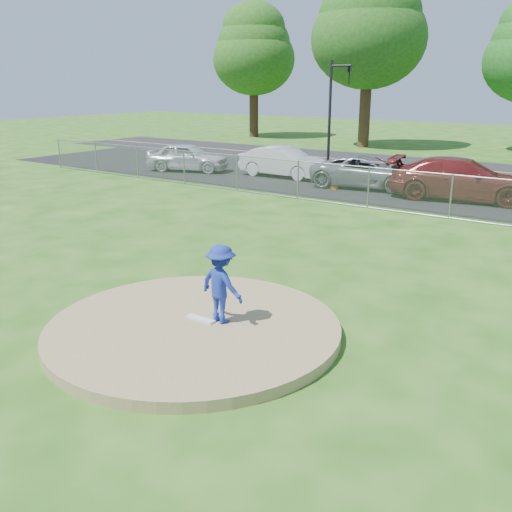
% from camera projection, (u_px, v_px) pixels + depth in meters
% --- Properties ---
extents(ground, '(120.00, 120.00, 0.00)m').
position_uv_depth(ground, '(398.00, 226.00, 18.37)').
color(ground, '#235111').
rests_on(ground, ground).
extents(pitchers_mound, '(5.40, 5.40, 0.20)m').
position_uv_depth(pitchers_mound, '(194.00, 328.00, 10.51)').
color(pitchers_mound, '#917B4F').
rests_on(pitchers_mound, ground).
extents(pitching_rubber, '(0.60, 0.15, 0.04)m').
position_uv_depth(pitching_rubber, '(201.00, 319.00, 10.63)').
color(pitching_rubber, white).
rests_on(pitching_rubber, pitchers_mound).
extents(chain_link_fence, '(40.00, 0.06, 1.50)m').
position_uv_depth(chain_link_fence, '(422.00, 194.00, 19.71)').
color(chain_link_fence, gray).
rests_on(chain_link_fence, ground).
extents(parking_lot, '(50.00, 8.00, 0.01)m').
position_uv_depth(parking_lot, '(458.00, 195.00, 23.45)').
color(parking_lot, black).
rests_on(parking_lot, ground).
extents(street, '(60.00, 7.00, 0.01)m').
position_uv_depth(street, '(501.00, 172.00, 29.32)').
color(street, black).
rests_on(street, ground).
extents(tree_far_left, '(6.72, 6.72, 10.74)m').
position_uv_depth(tree_far_left, '(254.00, 49.00, 46.39)').
color(tree_far_left, '#351F13').
rests_on(tree_far_left, ground).
extents(tree_left, '(7.84, 7.84, 12.53)m').
position_uv_depth(tree_left, '(370.00, 23.00, 38.43)').
color(tree_left, '#3B2415').
rests_on(tree_left, ground).
extents(traffic_signal_left, '(1.28, 0.20, 5.60)m').
position_uv_depth(traffic_signal_left, '(334.00, 103.00, 31.59)').
color(traffic_signal_left, black).
rests_on(traffic_signal_left, ground).
extents(pitcher, '(1.01, 0.65, 1.47)m').
position_uv_depth(pitcher, '(221.00, 284.00, 10.37)').
color(pitcher, '#1B2E99').
rests_on(pitcher, pitchers_mound).
extents(traffic_cone, '(0.39, 0.39, 0.75)m').
position_uv_depth(traffic_cone, '(334.00, 180.00, 24.70)').
color(traffic_cone, orange).
rests_on(traffic_cone, parking_lot).
extents(parked_car_silver, '(4.56, 3.09, 1.44)m').
position_uv_depth(parked_car_silver, '(188.00, 157.00, 29.51)').
color(parked_car_silver, silver).
rests_on(parked_car_silver, parking_lot).
extents(parked_car_white, '(4.44, 1.58, 1.46)m').
position_uv_depth(parked_car_white, '(284.00, 162.00, 27.68)').
color(parked_car_white, silver).
rests_on(parked_car_white, parking_lot).
extents(parked_car_gray, '(5.22, 3.01, 1.37)m').
position_uv_depth(parked_car_gray, '(368.00, 172.00, 24.82)').
color(parked_car_gray, gray).
rests_on(parked_car_gray, parking_lot).
extents(parked_car_darkred, '(5.88, 3.17, 1.62)m').
position_uv_depth(parked_car_darkred, '(462.00, 179.00, 22.25)').
color(parked_car_darkred, maroon).
rests_on(parked_car_darkred, parking_lot).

